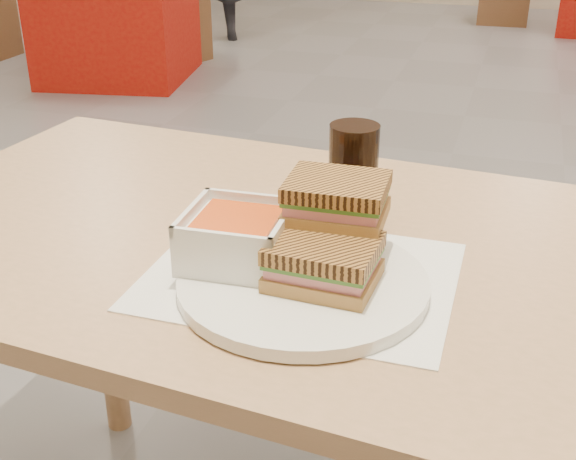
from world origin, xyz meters
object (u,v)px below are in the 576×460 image
(panini_lower, at_px, (324,262))
(bg_chair_0r, at_px, (170,27))
(soup_bowl, at_px, (237,239))
(bg_table_0, at_px, (117,18))
(plate, at_px, (303,283))
(cola_glass, at_px, (353,176))
(main_table, at_px, (280,306))

(panini_lower, distance_m, bg_chair_0r, 4.57)
(soup_bowl, height_order, bg_table_0, soup_bowl)
(plate, xyz_separation_m, cola_glass, (0.01, 0.20, 0.06))
(plate, bearing_deg, bg_table_0, 122.82)
(bg_table_0, bearing_deg, soup_bowl, -58.10)
(bg_chair_0r, bearing_deg, main_table, -61.90)
(plate, bearing_deg, main_table, 118.45)
(bg_table_0, distance_m, bg_chair_0r, 0.56)
(panini_lower, height_order, bg_chair_0r, panini_lower)
(cola_glass, bearing_deg, bg_table_0, 124.54)
(main_table, distance_m, bg_table_0, 3.97)
(soup_bowl, bearing_deg, plate, -12.46)
(panini_lower, bearing_deg, plate, 174.34)
(plate, xyz_separation_m, soup_bowl, (-0.09, 0.02, 0.04))
(panini_lower, height_order, bg_table_0, panini_lower)
(main_table, relative_size, plate, 4.16)
(panini_lower, distance_m, cola_glass, 0.20)
(panini_lower, xyz_separation_m, bg_chair_0r, (-2.16, 3.99, -0.56))
(bg_chair_0r, bearing_deg, soup_bowl, -62.79)
(bg_chair_0r, bearing_deg, cola_glass, -60.50)
(plate, relative_size, bg_chair_0r, 0.58)
(main_table, bearing_deg, panini_lower, -54.21)
(cola_glass, height_order, bg_table_0, cola_glass)
(panini_lower, relative_size, cola_glass, 0.87)
(main_table, height_order, bg_chair_0r, main_table)
(soup_bowl, distance_m, bg_chair_0r, 4.50)
(main_table, bearing_deg, bg_table_0, 122.99)
(plate, height_order, panini_lower, panini_lower)
(main_table, relative_size, panini_lower, 9.81)
(bg_chair_0r, bearing_deg, plate, -61.89)
(soup_bowl, bearing_deg, cola_glass, 60.09)
(panini_lower, relative_size, bg_table_0, 0.13)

